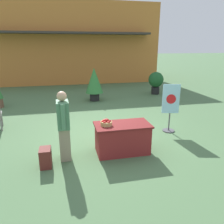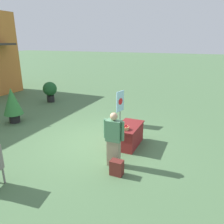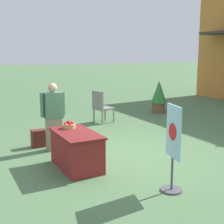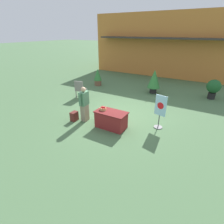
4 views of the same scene
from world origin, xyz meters
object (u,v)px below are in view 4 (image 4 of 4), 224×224
backpack (74,116)px  person_visitor (84,104)px  potted_plant_near_left (98,77)px  apple_basket (103,108)px  patio_chair (80,88)px  display_table (111,120)px  potted_plant_far_left (154,80)px  potted_plant_near_right (213,87)px  poster_board (160,111)px

backpack → person_visitor: bearing=32.4°
person_visitor → potted_plant_near_left: bearing=117.2°
apple_basket → potted_plant_near_left: size_ratio=0.22×
backpack → patio_chair: patio_chair is taller
display_table → backpack: bearing=-170.4°
apple_basket → backpack: 1.54m
apple_basket → person_visitor: bearing=-178.3°
patio_chair → potted_plant_far_left: potted_plant_far_left is taller
display_table → backpack: display_table is taller
backpack → potted_plant_near_right: potted_plant_near_right is taller
person_visitor → potted_plant_near_right: bearing=50.1°
patio_chair → potted_plant_far_left: (3.60, 3.10, 0.31)m
backpack → potted_plant_far_left: bearing=71.6°
display_table → potted_plant_near_right: bearing=60.2°
display_table → patio_chair: 4.17m
backpack → potted_plant_near_left: (-2.33, 5.30, 0.45)m
person_visitor → poster_board: person_visitor is taller
patio_chair → potted_plant_near_left: 2.83m
potted_plant_far_left → display_table: bearing=-90.9°
apple_basket → potted_plant_near_left: 6.24m
person_visitor → potted_plant_far_left: person_visitor is taller
display_table → backpack: 1.82m
poster_board → apple_basket: bearing=-50.4°
apple_basket → potted_plant_far_left: bearing=84.9°
apple_basket → potted_plant_near_right: 7.21m
apple_basket → person_visitor: (-0.97, -0.03, 0.01)m
person_visitor → potted_plant_near_right: (4.85, 6.11, -0.10)m
apple_basket → person_visitor: person_visitor is taller
potted_plant_far_left → potted_plant_near_left: potted_plant_far_left is taller
poster_board → potted_plant_far_left: (-1.66, 4.33, 0.12)m
person_visitor → backpack: 0.78m
poster_board → person_visitor: bearing=-57.2°
patio_chair → potted_plant_near_right: potted_plant_near_right is taller
person_visitor → potted_plant_near_right: 7.80m
display_table → person_visitor: 1.44m
display_table → potted_plant_far_left: (0.08, 5.33, 0.52)m
poster_board → potted_plant_near_left: 7.09m
backpack → potted_plant_near_right: size_ratio=0.36×
backpack → poster_board: size_ratio=0.29×
potted_plant_near_left → display_table: bearing=-50.5°
display_table → potted_plant_near_left: size_ratio=1.07×
backpack → poster_board: (3.53, 1.31, 0.56)m
apple_basket → poster_board: poster_board is taller
display_table → potted_plant_near_right: 7.01m
display_table → potted_plant_near_right: potted_plant_near_right is taller
backpack → potted_plant_near_left: 5.81m
potted_plant_near_left → potted_plant_near_right: (7.60, 1.08, 0.05)m
poster_board → potted_plant_far_left: 4.64m
display_table → poster_board: (1.74, 1.00, 0.40)m
display_table → potted_plant_near_left: (-4.12, 5.00, 0.29)m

